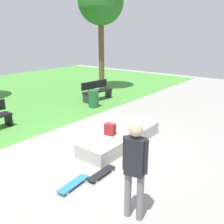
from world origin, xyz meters
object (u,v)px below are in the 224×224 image
object	(u,v)px
park_bench_near_path	(97,90)
trash_bin	(94,99)
skateboard_spare	(74,184)
backpack_on_ledge	(110,129)
skater_performing_trick	(135,164)
tree_young_birch	(101,3)
concrete_ledge	(121,138)
skateboard_by_ledge	(102,173)

from	to	relation	value
park_bench_near_path	trash_bin	world-z (taller)	park_bench_near_path
park_bench_near_path	skateboard_spare	bearing A→B (deg)	-142.58
backpack_on_ledge	skater_performing_trick	bearing A→B (deg)	127.52
skateboard_spare	backpack_on_ledge	bearing A→B (deg)	16.51
tree_young_birch	skater_performing_trick	bearing A→B (deg)	-136.83
tree_young_birch	trash_bin	distance (m)	5.54
skateboard_spare	tree_young_birch	size ratio (longest dim) A/B	0.14
skater_performing_trick	trash_bin	world-z (taller)	skater_performing_trick
concrete_ledge	skateboard_by_ledge	distance (m)	1.77
skateboard_by_ledge	trash_bin	world-z (taller)	trash_bin
concrete_ledge	trash_bin	xyz separation A→B (m)	(2.39, 3.20, 0.20)
trash_bin	skateboard_spare	bearing A→B (deg)	-142.11
trash_bin	backpack_on_ledge	bearing A→B (deg)	-131.57
tree_young_birch	concrete_ledge	bearing A→B (deg)	-135.59
skater_performing_trick	park_bench_near_path	bearing A→B (deg)	45.75
skateboard_by_ledge	backpack_on_ledge	bearing A→B (deg)	30.92
park_bench_near_path	trash_bin	size ratio (longest dim) A/B	2.15
skater_performing_trick	trash_bin	xyz separation A→B (m)	(4.69, 5.14, -0.65)
backpack_on_ledge	park_bench_near_path	world-z (taller)	park_bench_near_path
tree_young_birch	trash_bin	xyz separation A→B (m)	(-2.94, -2.02, -4.24)
concrete_ledge	skater_performing_trick	size ratio (longest dim) A/B	1.61
park_bench_near_path	skater_performing_trick	bearing A→B (deg)	-134.25
skateboard_by_ledge	skateboard_spare	xyz separation A→B (m)	(-0.67, 0.19, 0.00)
skateboard_by_ledge	tree_young_birch	size ratio (longest dim) A/B	0.14
backpack_on_ledge	skateboard_by_ledge	size ratio (longest dim) A/B	0.40
backpack_on_ledge	skateboard_spare	xyz separation A→B (m)	(-1.97, -0.59, -0.47)
trash_bin	tree_young_birch	bearing A→B (deg)	34.48
skateboard_by_ledge	park_bench_near_path	xyz separation A→B (m)	(5.03, 4.56, 0.42)
park_bench_near_path	tree_young_birch	xyz separation A→B (m)	(1.93, 1.31, 4.14)
skateboard_by_ledge	concrete_ledge	bearing A→B (deg)	21.63
skater_performing_trick	trash_bin	distance (m)	6.99
concrete_ledge	skater_performing_trick	xyz separation A→B (m)	(-2.31, -1.94, 0.85)
skateboard_spare	park_bench_near_path	xyz separation A→B (m)	(5.71, 4.37, 0.42)
concrete_ledge	park_bench_near_path	bearing A→B (deg)	49.03
backpack_on_ledge	park_bench_near_path	distance (m)	5.31
concrete_ledge	backpack_on_ledge	bearing A→B (deg)	158.90
skateboard_spare	park_bench_near_path	distance (m)	7.20
skateboard_spare	park_bench_near_path	world-z (taller)	park_bench_near_path
skater_performing_trick	skateboard_by_ledge	world-z (taller)	skater_performing_trick
skater_performing_trick	tree_young_birch	distance (m)	11.07
skater_performing_trick	park_bench_near_path	world-z (taller)	skater_performing_trick
concrete_ledge	skateboard_spare	size ratio (longest dim) A/B	3.48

